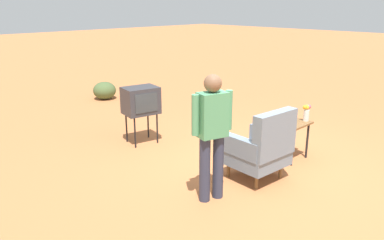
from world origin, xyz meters
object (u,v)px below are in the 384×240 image
person_standing (212,130)px  soda_can_blue (281,118)px  armchair (261,147)px  side_table (289,127)px  tv_on_stand (141,101)px  flower_vase (307,112)px  bottle_short_clear (290,115)px

person_standing → soda_can_blue: (-1.80, -0.15, -0.26)m
armchair → person_standing: person_standing is taller
side_table → tv_on_stand: (1.26, -2.25, 0.25)m
armchair → side_table: size_ratio=1.70×
soda_can_blue → flower_vase: bearing=143.9°
armchair → bottle_short_clear: armchair is taller
armchair → tv_on_stand: 2.45m
armchair → bottle_short_clear: 1.05m
flower_vase → side_table: bearing=-35.8°
side_table → person_standing: bearing=2.1°
armchair → side_table: (-0.99, -0.17, 0.03)m
armchair → person_standing: (0.92, -0.10, 0.44)m
tv_on_stand → flower_vase: 2.83m
armchair → tv_on_stand: bearing=-83.6°
armchair → side_table: 1.01m
side_table → tv_on_stand: size_ratio=0.60×
person_standing → soda_can_blue: size_ratio=13.44×
person_standing → flower_vase: size_ratio=6.19×
bottle_short_clear → side_table: bearing=0.3°
person_standing → flower_vase: 2.15m
tv_on_stand → person_standing: bearing=74.3°
soda_can_blue → flower_vase: 0.42m
bottle_short_clear → soda_can_blue: 0.15m
bottle_short_clear → soda_can_blue: bearing=-33.1°
armchair → side_table: bearing=-170.1°
tv_on_stand → flower_vase: size_ratio=3.89×
bottle_short_clear → armchair: bearing=9.7°
soda_can_blue → bottle_short_clear: bearing=146.9°
tv_on_stand → side_table: bearing=119.3°
armchair → tv_on_stand: size_ratio=1.03×
flower_vase → tv_on_stand: bearing=-58.3°
soda_can_blue → tv_on_stand: bearing=-62.0°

